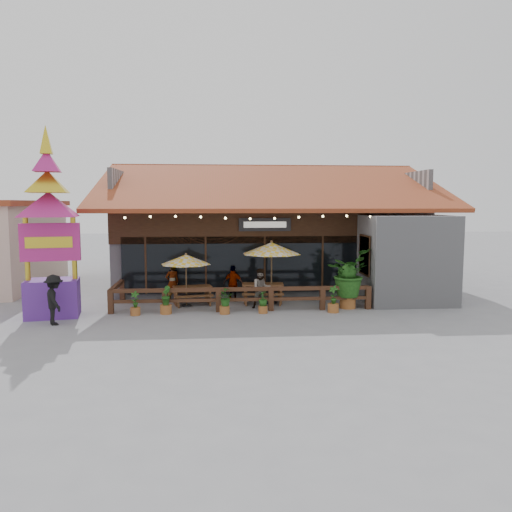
{
  "coord_description": "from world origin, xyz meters",
  "views": [
    {
      "loc": [
        -2.67,
        -19.13,
        4.09
      ],
      "look_at": [
        -0.9,
        1.5,
        1.9
      ],
      "focal_mm": 35.0,
      "sensor_mm": 36.0,
      "label": 1
    }
  ],
  "objects": [
    {
      "name": "planter_d",
      "position": [
        -0.84,
        -0.9,
        0.41
      ],
      "size": [
        0.45,
        0.45,
        0.84
      ],
      "color": "#955728",
      "rests_on": "ground"
    },
    {
      "name": "diner_b",
      "position": [
        -0.82,
        -0.05,
        0.78
      ],
      "size": [
        0.82,
        0.67,
        1.57
      ],
      "primitive_type": "imported",
      "rotation": [
        0.0,
        0.0,
        0.11
      ],
      "color": "#392212",
      "rests_on": "ground"
    },
    {
      "name": "planter_c",
      "position": [
        -2.28,
        -0.9,
        0.52
      ],
      "size": [
        0.73,
        0.74,
        0.92
      ],
      "color": "#955728",
      "rests_on": "ground"
    },
    {
      "name": "tropical_plant",
      "position": [
        2.56,
        -0.27,
        1.34
      ],
      "size": [
        2.21,
        2.24,
        2.34
      ],
      "color": "#955728",
      "rests_on": "ground"
    },
    {
      "name": "planter_e",
      "position": [
        1.81,
        -0.99,
        0.43
      ],
      "size": [
        0.43,
        0.43,
        1.02
      ],
      "color": "#955728",
      "rests_on": "ground"
    },
    {
      "name": "planter_b",
      "position": [
        -4.45,
        -0.72,
        0.47
      ],
      "size": [
        0.43,
        0.45,
        1.05
      ],
      "color": "#955728",
      "rests_on": "ground"
    },
    {
      "name": "patio_railing",
      "position": [
        -2.25,
        -0.27,
        0.61
      ],
      "size": [
        10.0,
        2.6,
        0.92
      ],
      "color": "#4E2A1B",
      "rests_on": "ground"
    },
    {
      "name": "thai_sign_tower",
      "position": [
        -8.49,
        -0.79,
        3.88
      ],
      "size": [
        3.12,
        3.12,
        7.34
      ],
      "color": "#5B2790",
      "rests_on": "ground"
    },
    {
      "name": "umbrella_right",
      "position": [
        -0.32,
        0.91,
        2.26
      ],
      "size": [
        3.15,
        3.15,
        2.59
      ],
      "color": "brown",
      "rests_on": "ground"
    },
    {
      "name": "umbrella_left",
      "position": [
        -3.76,
        0.64,
        1.87
      ],
      "size": [
        2.35,
        2.35,
        2.14
      ],
      "color": "brown",
      "rests_on": "ground"
    },
    {
      "name": "restaurant_building",
      "position": [
        0.26,
        6.61,
        2.21
      ],
      "size": [
        15.5,
        14.73,
        6.09
      ],
      "color": "#9F9FA4",
      "rests_on": "ground"
    },
    {
      "name": "picnic_table_left",
      "position": [
        -3.54,
        0.99,
        0.5
      ],
      "size": [
        1.75,
        1.58,
        0.74
      ],
      "color": "brown",
      "rests_on": "ground"
    },
    {
      "name": "pedestrian",
      "position": [
        -8.04,
        -2.07,
        0.85
      ],
      "size": [
        1.09,
        1.27,
        1.71
      ],
      "primitive_type": "imported",
      "rotation": [
        0.0,
        0.0,
        2.07
      ],
      "color": "black",
      "rests_on": "ground"
    },
    {
      "name": "diner_c",
      "position": [
        -1.85,
        1.56,
        0.74
      ],
      "size": [
        0.94,
        0.66,
        1.48
      ],
      "primitive_type": "imported",
      "rotation": [
        0.0,
        0.0,
        2.76
      ],
      "color": "#392212",
      "rests_on": "ground"
    },
    {
      "name": "picnic_table_right",
      "position": [
        -0.66,
        1.04,
        0.54
      ],
      "size": [
        1.79,
        1.58,
        0.81
      ],
      "color": "brown",
      "rests_on": "ground"
    },
    {
      "name": "planter_a",
      "position": [
        -5.55,
        -0.85,
        0.38
      ],
      "size": [
        0.37,
        0.37,
        0.89
      ],
      "color": "#955728",
      "rests_on": "ground"
    },
    {
      "name": "diner_a",
      "position": [
        -4.39,
        1.62,
        0.8
      ],
      "size": [
        0.69,
        0.59,
        1.6
      ],
      "primitive_type": "imported",
      "rotation": [
        0.0,
        0.0,
        3.57
      ],
      "color": "#392212",
      "rests_on": "ground"
    },
    {
      "name": "ground",
      "position": [
        0.0,
        0.0,
        0.0
      ],
      "size": [
        100.0,
        100.0,
        0.0
      ],
      "primitive_type": "plane",
      "color": "gray",
      "rests_on": "ground"
    }
  ]
}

